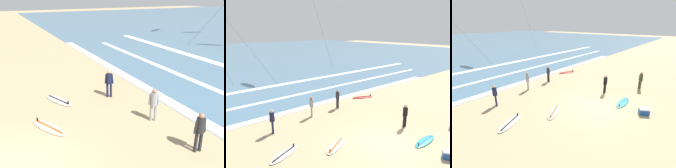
% 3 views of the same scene
% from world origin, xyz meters
% --- Properties ---
extents(wave_foam_shoreline, '(39.05, 0.73, 0.01)m').
position_xyz_m(wave_foam_shoreline, '(-1.59, 8.24, 0.01)').
color(wave_foam_shoreline, white).
rests_on(wave_foam_shoreline, ocean_surface).
extents(surfer_mid_group, '(0.32, 0.52, 1.60)m').
position_xyz_m(surfer_mid_group, '(1.68, 6.33, 0.96)').
color(surfer_mid_group, '#232328').
rests_on(surfer_mid_group, ground).
extents(surfer_foreground_main, '(0.32, 0.50, 1.60)m').
position_xyz_m(surfer_foreground_main, '(-4.46, 5.58, 0.96)').
color(surfer_foreground_main, '#141938').
rests_on(surfer_foreground_main, ground).
extents(surfer_left_near, '(0.35, 0.47, 1.60)m').
position_xyz_m(surfer_left_near, '(-1.03, 6.21, 0.96)').
color(surfer_left_near, gray).
rests_on(surfer_left_near, ground).
extents(surfboard_near_water, '(2.15, 1.45, 0.25)m').
position_xyz_m(surfboard_near_water, '(-2.46, 1.68, 0.05)').
color(surfboard_near_water, beige).
rests_on(surfboard_near_water, ground).
extents(surfboard_right_spare, '(2.17, 1.36, 0.25)m').
position_xyz_m(surfboard_right_spare, '(-5.13, 2.82, 0.05)').
color(surfboard_right_spare, silver).
rests_on(surfboard_right_spare, ground).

